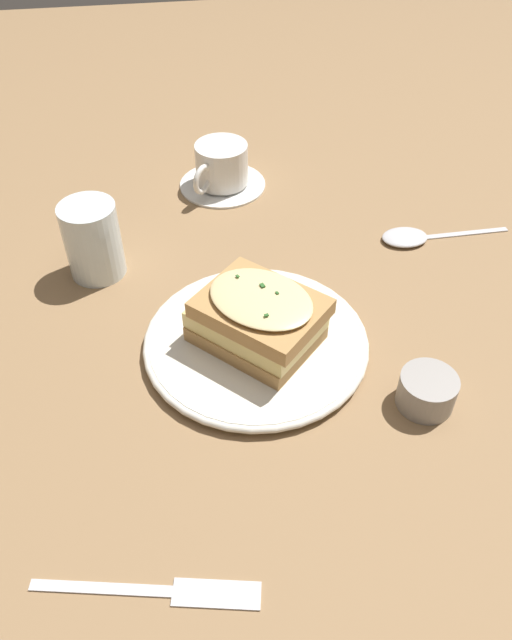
{
  "coord_description": "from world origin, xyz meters",
  "views": [
    {
      "loc": [
        0.09,
        0.45,
        0.49
      ],
      "look_at": [
        0.02,
        -0.02,
        0.04
      ],
      "focal_mm": 35.0,
      "sensor_mm": 36.0,
      "label": 1
    }
  ],
  "objects": [
    {
      "name": "teacup_with_saucer",
      "position": [
        0.02,
        -0.35,
        0.03
      ],
      "size": [
        0.13,
        0.13,
        0.06
      ],
      "rotation": [
        0.0,
        0.0,
        0.89
      ],
      "color": "white",
      "rests_on": "ground_plane"
    },
    {
      "name": "spoon",
      "position": [
        -0.21,
        -0.18,
        0.0
      ],
      "size": [
        0.17,
        0.04,
        0.01
      ],
      "rotation": [
        0.0,
        0.0,
        4.72
      ],
      "color": "silver",
      "rests_on": "ground_plane"
    },
    {
      "name": "condiment_pot",
      "position": [
        -0.13,
        0.09,
        0.02
      ],
      "size": [
        0.06,
        0.06,
        0.04
      ],
      "primitive_type": "cylinder",
      "color": "gray",
      "rests_on": "ground_plane"
    },
    {
      "name": "ground_plane",
      "position": [
        0.0,
        0.0,
        0.0
      ],
      "size": [
        2.4,
        2.4,
        0.0
      ],
      "primitive_type": "plane",
      "color": "olive"
    },
    {
      "name": "dinner_plate",
      "position": [
        0.02,
        -0.02,
        0.01
      ],
      "size": [
        0.24,
        0.24,
        0.01
      ],
      "color": "silver",
      "rests_on": "ground_plane"
    },
    {
      "name": "fork",
      "position": [
        0.13,
        0.24,
        0.0
      ],
      "size": [
        0.18,
        0.05,
        0.0
      ],
      "rotation": [
        0.0,
        0.0,
        1.37
      ],
      "color": "silver",
      "rests_on": "ground_plane"
    },
    {
      "name": "water_glass",
      "position": [
        0.19,
        -0.18,
        0.05
      ],
      "size": [
        0.07,
        0.07,
        0.09
      ],
      "primitive_type": "cylinder",
      "color": "silver",
      "rests_on": "ground_plane"
    },
    {
      "name": "sandwich",
      "position": [
        0.02,
        -0.01,
        0.05
      ],
      "size": [
        0.16,
        0.16,
        0.07
      ],
      "rotation": [
        0.0,
        0.0,
        5.5
      ],
      "color": "#B2844C",
      "rests_on": "dinner_plate"
    }
  ]
}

